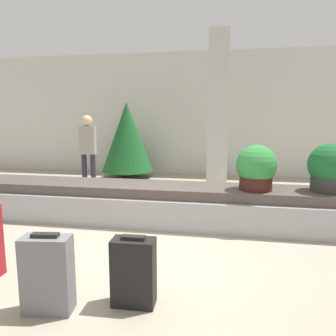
# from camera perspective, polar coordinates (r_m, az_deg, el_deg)

# --- Properties ---
(ground_plane) EXTENTS (18.00, 18.00, 0.00)m
(ground_plane) POSITION_cam_1_polar(r_m,az_deg,el_deg) (3.78, -3.49, -15.06)
(ground_plane) COLOR #9E937F
(back_wall) EXTENTS (18.00, 0.06, 3.20)m
(back_wall) POSITION_cam_1_polar(r_m,az_deg,el_deg) (8.78, 5.03, 9.34)
(back_wall) COLOR beige
(back_wall) RESTS_ON ground_plane
(carousel) EXTENTS (6.27, 0.89, 0.55)m
(carousel) POSITION_cam_1_polar(r_m,az_deg,el_deg) (4.81, -0.00, -6.35)
(carousel) COLOR #9E9EA3
(carousel) RESTS_ON ground_plane
(pillar) EXTENTS (0.41, 0.41, 3.20)m
(pillar) POSITION_cam_1_polar(r_m,az_deg,el_deg) (6.71, 8.72, 9.40)
(pillar) COLOR beige
(pillar) RESTS_ON ground_plane
(suitcase_0) EXTENTS (0.40, 0.24, 0.65)m
(suitcase_0) POSITION_cam_1_polar(r_m,az_deg,el_deg) (2.86, -20.26, -16.97)
(suitcase_0) COLOR slate
(suitcase_0) RESTS_ON ground_plane
(suitcase_1) EXTENTS (0.36, 0.20, 0.59)m
(suitcase_1) POSITION_cam_1_polar(r_m,az_deg,el_deg) (2.81, -6.00, -17.53)
(suitcase_1) COLOR black
(suitcase_1) RESTS_ON ground_plane
(potted_plant_0) EXTENTS (0.54, 0.54, 0.61)m
(potted_plant_0) POSITION_cam_1_polar(r_m,az_deg,el_deg) (4.54, 15.11, -0.05)
(potted_plant_0) COLOR #381914
(potted_plant_0) RESTS_ON carousel
(potted_plant_1) EXTENTS (0.55, 0.55, 0.64)m
(potted_plant_1) POSITION_cam_1_polar(r_m,az_deg,el_deg) (4.79, 26.29, -0.05)
(potted_plant_1) COLOR #2D2D2D
(potted_plant_1) RESTS_ON carousel
(traveler_0) EXTENTS (0.34, 0.23, 1.56)m
(traveler_0) POSITION_cam_1_polar(r_m,az_deg,el_deg) (7.11, -13.78, 3.73)
(traveler_0) COLOR #282833
(traveler_0) RESTS_ON ground_plane
(decorated_tree) EXTENTS (1.28, 1.28, 1.89)m
(decorated_tree) POSITION_cam_1_polar(r_m,az_deg,el_deg) (8.25, -7.14, 5.41)
(decorated_tree) COLOR #4C331E
(decorated_tree) RESTS_ON ground_plane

